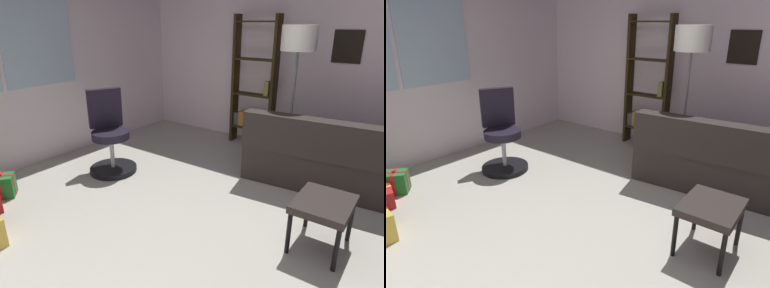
# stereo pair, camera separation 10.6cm
# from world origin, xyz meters

# --- Properties ---
(ground_plane) EXTENTS (4.79, 5.77, 0.10)m
(ground_plane) POSITION_xyz_m (0.00, 0.00, -0.05)
(ground_plane) COLOR #B2B0A2
(wall_back_with_windows) EXTENTS (4.79, 0.12, 2.88)m
(wall_back_with_windows) POSITION_xyz_m (-0.02, 2.93, 1.45)
(wall_back_with_windows) COLOR silver
(wall_back_with_windows) RESTS_ON ground_plane
(wall_right_with_frames) EXTENTS (0.12, 5.77, 2.88)m
(wall_right_with_frames) POSITION_xyz_m (2.44, -0.00, 1.44)
(wall_right_with_frames) COLOR silver
(wall_right_with_frames) RESTS_ON ground_plane
(couch) EXTENTS (1.81, 1.82, 0.81)m
(couch) POSITION_xyz_m (1.72, -0.39, 0.28)
(couch) COLOR #2C2622
(couch) RESTS_ON ground_plane
(footstool) EXTENTS (0.51, 0.41, 0.42)m
(footstool) POSITION_xyz_m (0.27, -0.58, 0.37)
(footstool) COLOR #2C2622
(footstool) RESTS_ON ground_plane
(gift_box_green) EXTENTS (0.32, 0.31, 0.24)m
(gift_box_green) POSITION_xyz_m (-0.82, 2.36, 0.11)
(gift_box_green) COLOR #1E722D
(gift_box_green) RESTS_ON ground_plane
(office_chair) EXTENTS (0.57, 0.58, 0.99)m
(office_chair) POSITION_xyz_m (0.31, 1.94, 0.39)
(office_chair) COLOR black
(office_chair) RESTS_ON ground_plane
(bookshelf) EXTENTS (0.18, 0.64, 1.83)m
(bookshelf) POSITION_xyz_m (2.18, 0.98, 0.79)
(bookshelf) COLOR #2E210E
(bookshelf) RESTS_ON ground_plane
(floor_lamp) EXTENTS (0.40, 0.40, 1.70)m
(floor_lamp) POSITION_xyz_m (1.72, 0.24, 1.46)
(floor_lamp) COLOR slate
(floor_lamp) RESTS_ON ground_plane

